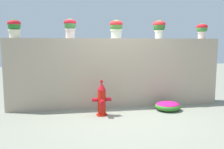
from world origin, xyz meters
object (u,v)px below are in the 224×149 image
at_px(fire_hydrant, 102,100).
at_px(potted_plant_2, 116,27).
at_px(potted_plant_4, 202,29).
at_px(flower_bush_left, 168,106).
at_px(potted_plant_3, 159,27).
at_px(potted_plant_1, 70,26).
at_px(potted_plant_0, 14,27).

bearing_deg(fire_hydrant, potted_plant_2, 58.32).
bearing_deg(potted_plant_4, flower_bush_left, -150.42).
bearing_deg(potted_plant_3, potted_plant_2, 179.29).
xyz_separation_m(potted_plant_3, flower_bush_left, (0.03, -0.61, -1.87)).
bearing_deg(potted_plant_2, potted_plant_1, -179.80).
distance_m(potted_plant_4, fire_hydrant, 3.27).
bearing_deg(potted_plant_1, potted_plant_0, 179.36).
xyz_separation_m(potted_plant_2, potted_plant_4, (2.28, 0.04, -0.02)).
bearing_deg(potted_plant_3, potted_plant_1, 179.75).
height_order(potted_plant_1, potted_plant_4, potted_plant_1).
xyz_separation_m(potted_plant_4, flower_bush_left, (-1.16, -0.66, -1.82)).
bearing_deg(fire_hydrant, potted_plant_1, 130.68).
xyz_separation_m(potted_plant_1, potted_plant_2, (1.11, 0.00, -0.02)).
relative_size(potted_plant_0, fire_hydrant, 0.54).
relative_size(potted_plant_2, potted_plant_4, 1.12).
bearing_deg(flower_bush_left, fire_hydrant, -175.16).
relative_size(potted_plant_4, fire_hydrant, 0.51).
bearing_deg(potted_plant_3, fire_hydrant, -154.53).
xyz_separation_m(fire_hydrant, flower_bush_left, (1.59, 0.13, -0.24)).
bearing_deg(flower_bush_left, potted_plant_1, 164.58).
xyz_separation_m(potted_plant_4, fire_hydrant, (-2.74, -0.79, -1.59)).
bearing_deg(potted_plant_2, fire_hydrant, -121.68).
distance_m(potted_plant_0, potted_plant_4, 4.64).
relative_size(potted_plant_0, potted_plant_1, 0.92).
xyz_separation_m(potted_plant_3, potted_plant_4, (1.19, 0.05, -0.04)).
bearing_deg(potted_plant_1, potted_plant_3, -0.25).
height_order(potted_plant_0, fire_hydrant, potted_plant_0).
xyz_separation_m(potted_plant_0, fire_hydrant, (1.89, -0.76, -1.59)).
distance_m(potted_plant_1, flower_bush_left, 2.97).
bearing_deg(potted_plant_3, potted_plant_0, 179.61).
bearing_deg(potted_plant_3, potted_plant_4, 2.52).
relative_size(potted_plant_0, potted_plant_4, 1.06).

